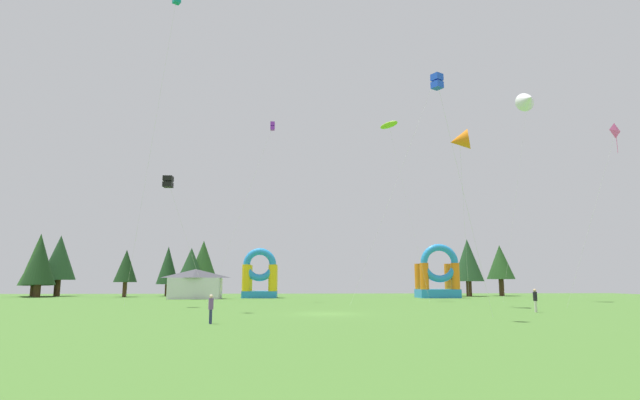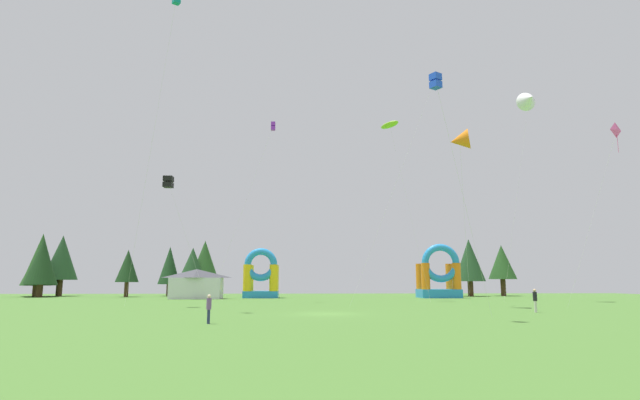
{
  "view_description": "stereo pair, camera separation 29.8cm",
  "coord_description": "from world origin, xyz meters",
  "px_view_note": "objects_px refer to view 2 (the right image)",
  "views": [
    {
      "loc": [
        -2.53,
        -36.89,
        2.33
      ],
      "look_at": [
        0.0,
        10.85,
        10.06
      ],
      "focal_mm": 28.22,
      "sensor_mm": 36.0,
      "label": 1
    },
    {
      "loc": [
        -2.24,
        -36.91,
        2.33
      ],
      "look_at": [
        0.0,
        10.85,
        10.06
      ],
      "focal_mm": 28.22,
      "sensor_mm": 36.0,
      "label": 2
    }
  ],
  "objects_px": {
    "kite_orange_delta": "(460,140)",
    "inflatable_yellow_castle": "(261,279)",
    "kite_lime_parafoil": "(390,125)",
    "person_near_camera": "(535,298)",
    "kite_white_delta": "(529,99)",
    "person_left_edge": "(209,306)",
    "kite_teal_box": "(176,0)",
    "inflatable_red_slide": "(439,278)",
    "kite_black_box": "(168,182)",
    "kite_green_diamond": "(434,84)",
    "kite_pink_diamond": "(617,132)",
    "festival_tent": "(197,284)",
    "kite_purple_box": "(273,127)",
    "kite_blue_box": "(436,82)"
  },
  "relations": [
    {
      "from": "person_near_camera",
      "to": "inflatable_red_slide",
      "type": "distance_m",
      "value": 33.39
    },
    {
      "from": "kite_lime_parafoil",
      "to": "person_left_edge",
      "type": "bearing_deg",
      "value": -116.9
    },
    {
      "from": "kite_black_box",
      "to": "kite_pink_diamond",
      "type": "xyz_separation_m",
      "value": [
        40.62,
        -5.99,
        3.73
      ]
    },
    {
      "from": "kite_teal_box",
      "to": "inflatable_yellow_castle",
      "type": "relative_size",
      "value": 3.93
    },
    {
      "from": "person_left_edge",
      "to": "kite_orange_delta",
      "type": "bearing_deg",
      "value": 100.96
    },
    {
      "from": "kite_green_diamond",
      "to": "kite_blue_box",
      "type": "bearing_deg",
      "value": -105.72
    },
    {
      "from": "kite_teal_box",
      "to": "festival_tent",
      "type": "xyz_separation_m",
      "value": [
        -2.73,
        28.01,
        -24.52
      ]
    },
    {
      "from": "kite_green_diamond",
      "to": "kite_orange_delta",
      "type": "bearing_deg",
      "value": -72.91
    },
    {
      "from": "kite_purple_box",
      "to": "kite_black_box",
      "type": "relative_size",
      "value": 1.73
    },
    {
      "from": "kite_lime_parafoil",
      "to": "festival_tent",
      "type": "relative_size",
      "value": 3.39
    },
    {
      "from": "kite_black_box",
      "to": "inflatable_yellow_castle",
      "type": "bearing_deg",
      "value": 73.39
    },
    {
      "from": "kite_teal_box",
      "to": "inflatable_red_slide",
      "type": "height_order",
      "value": "kite_teal_box"
    },
    {
      "from": "kite_orange_delta",
      "to": "person_near_camera",
      "type": "height_order",
      "value": "kite_orange_delta"
    },
    {
      "from": "kite_black_box",
      "to": "kite_green_diamond",
      "type": "relative_size",
      "value": 0.52
    },
    {
      "from": "kite_purple_box",
      "to": "person_near_camera",
      "type": "bearing_deg",
      "value": -44.09
    },
    {
      "from": "festival_tent",
      "to": "kite_orange_delta",
      "type": "bearing_deg",
      "value": -38.6
    },
    {
      "from": "person_near_camera",
      "to": "festival_tent",
      "type": "distance_m",
      "value": 44.09
    },
    {
      "from": "kite_lime_parafoil",
      "to": "person_near_camera",
      "type": "bearing_deg",
      "value": -75.33
    },
    {
      "from": "kite_lime_parafoil",
      "to": "kite_teal_box",
      "type": "height_order",
      "value": "kite_teal_box"
    },
    {
      "from": "kite_lime_parafoil",
      "to": "kite_black_box",
      "type": "bearing_deg",
      "value": -149.96
    },
    {
      "from": "kite_black_box",
      "to": "kite_orange_delta",
      "type": "bearing_deg",
      "value": -3.94
    },
    {
      "from": "person_left_edge",
      "to": "festival_tent",
      "type": "height_order",
      "value": "festival_tent"
    },
    {
      "from": "kite_green_diamond",
      "to": "person_left_edge",
      "type": "xyz_separation_m",
      "value": [
        -19.17,
        -20.9,
        -21.89
      ]
    },
    {
      "from": "kite_blue_box",
      "to": "kite_green_diamond",
      "type": "height_order",
      "value": "kite_green_diamond"
    },
    {
      "from": "inflatable_red_slide",
      "to": "inflatable_yellow_castle",
      "type": "relative_size",
      "value": 1.09
    },
    {
      "from": "kite_white_delta",
      "to": "kite_green_diamond",
      "type": "relative_size",
      "value": 1.09
    },
    {
      "from": "kite_purple_box",
      "to": "inflatable_yellow_castle",
      "type": "relative_size",
      "value": 3.06
    },
    {
      "from": "festival_tent",
      "to": "inflatable_red_slide",
      "type": "bearing_deg",
      "value": 3.99
    },
    {
      "from": "kite_pink_diamond",
      "to": "person_left_edge",
      "type": "distance_m",
      "value": 38.45
    },
    {
      "from": "kite_orange_delta",
      "to": "festival_tent",
      "type": "height_order",
      "value": "kite_orange_delta"
    },
    {
      "from": "kite_teal_box",
      "to": "kite_blue_box",
      "type": "bearing_deg",
      "value": -27.41
    },
    {
      "from": "kite_lime_parafoil",
      "to": "kite_white_delta",
      "type": "xyz_separation_m",
      "value": [
        16.79,
        -3.53,
        2.45
      ]
    },
    {
      "from": "kite_green_diamond",
      "to": "inflatable_yellow_castle",
      "type": "relative_size",
      "value": 3.42
    },
    {
      "from": "kite_lime_parafoil",
      "to": "person_near_camera",
      "type": "height_order",
      "value": "kite_lime_parafoil"
    },
    {
      "from": "kite_purple_box",
      "to": "kite_pink_diamond",
      "type": "bearing_deg",
      "value": -27.86
    },
    {
      "from": "kite_blue_box",
      "to": "festival_tent",
      "type": "bearing_deg",
      "value": 120.31
    },
    {
      "from": "kite_purple_box",
      "to": "kite_blue_box",
      "type": "xyz_separation_m",
      "value": [
        11.94,
        -27.61,
        -5.43
      ]
    },
    {
      "from": "kite_lime_parafoil",
      "to": "kite_white_delta",
      "type": "height_order",
      "value": "kite_white_delta"
    },
    {
      "from": "kite_white_delta",
      "to": "person_left_edge",
      "type": "xyz_separation_m",
      "value": [
        -33.48,
        -29.38,
        -23.64
      ]
    },
    {
      "from": "inflatable_red_slide",
      "to": "kite_purple_box",
      "type": "bearing_deg",
      "value": -150.92
    },
    {
      "from": "kite_pink_diamond",
      "to": "kite_green_diamond",
      "type": "bearing_deg",
      "value": 150.47
    },
    {
      "from": "person_left_edge",
      "to": "inflatable_red_slide",
      "type": "xyz_separation_m",
      "value": [
        25.09,
        42.41,
        1.82
      ]
    },
    {
      "from": "kite_teal_box",
      "to": "kite_pink_diamond",
      "type": "xyz_separation_m",
      "value": [
        38.94,
        0.91,
        -11.07
      ]
    },
    {
      "from": "kite_blue_box",
      "to": "kite_orange_delta",
      "type": "bearing_deg",
      "value": 66.64
    },
    {
      "from": "kite_white_delta",
      "to": "inflatable_yellow_castle",
      "type": "xyz_separation_m",
      "value": [
        -33.61,
        14.06,
        -21.94
      ]
    },
    {
      "from": "kite_green_diamond",
      "to": "kite_white_delta",
      "type": "bearing_deg",
      "value": 30.65
    },
    {
      "from": "kite_orange_delta",
      "to": "inflatable_yellow_castle",
      "type": "distance_m",
      "value": 35.85
    },
    {
      "from": "kite_orange_delta",
      "to": "inflatable_red_slide",
      "type": "distance_m",
      "value": 28.83
    },
    {
      "from": "kite_purple_box",
      "to": "kite_lime_parafoil",
      "type": "bearing_deg",
      "value": 12.94
    },
    {
      "from": "kite_green_diamond",
      "to": "kite_pink_diamond",
      "type": "bearing_deg",
      "value": -29.53
    }
  ]
}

